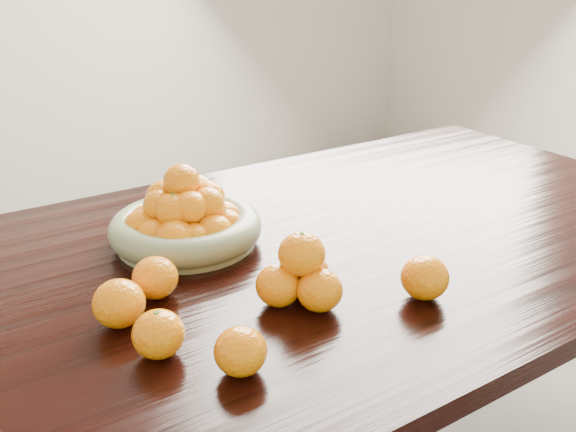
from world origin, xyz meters
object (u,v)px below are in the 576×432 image
fruit_bowl (185,221)px  orange_pyramid (302,275)px  dining_table (286,290)px  loose_orange_0 (158,334)px

fruit_bowl → orange_pyramid: size_ratio=2.11×
dining_table → fruit_bowl: fruit_bowl is taller
orange_pyramid → loose_orange_0: 0.26m
dining_table → orange_pyramid: size_ratio=14.02×
fruit_bowl → orange_pyramid: 0.32m
dining_table → fruit_bowl: (-0.15, 0.13, 0.14)m
dining_table → loose_orange_0: bearing=-150.3°
fruit_bowl → loose_orange_0: bearing=-120.6°
fruit_bowl → loose_orange_0: (-0.19, -0.33, -0.01)m
orange_pyramid → loose_orange_0: size_ratio=1.87×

